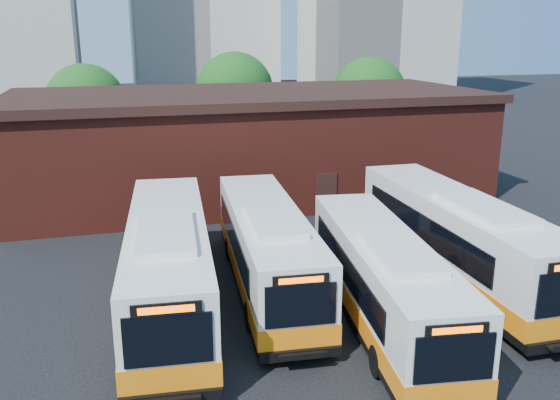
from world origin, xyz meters
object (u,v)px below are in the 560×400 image
object	(u,v)px
bus_east	(457,241)
transit_worker	(474,383)
bus_mideast	(383,283)
bus_midwest	(267,251)
bus_west	(169,267)

from	to	relation	value
bus_east	transit_worker	world-z (taller)	bus_east
bus_mideast	bus_east	world-z (taller)	bus_east
transit_worker	bus_midwest	bearing A→B (deg)	38.69
bus_mideast	bus_east	bearing A→B (deg)	38.66
bus_west	bus_mideast	distance (m)	7.68
bus_midwest	bus_mideast	xyz separation A→B (m)	(3.09, -3.98, -0.05)
bus_midwest	bus_east	xyz separation A→B (m)	(7.68, -1.25, 0.12)
bus_west	transit_worker	world-z (taller)	bus_west
bus_west	bus_mideast	bearing A→B (deg)	-18.52
bus_mideast	bus_east	xyz separation A→B (m)	(4.58, 2.73, 0.16)
bus_midwest	transit_worker	distance (m)	9.87
bus_west	bus_mideast	size ratio (longest dim) A/B	1.10
bus_midwest	transit_worker	size ratio (longest dim) A/B	7.45
bus_west	bus_east	distance (m)	11.61
bus_west	bus_midwest	bearing A→B (deg)	17.87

